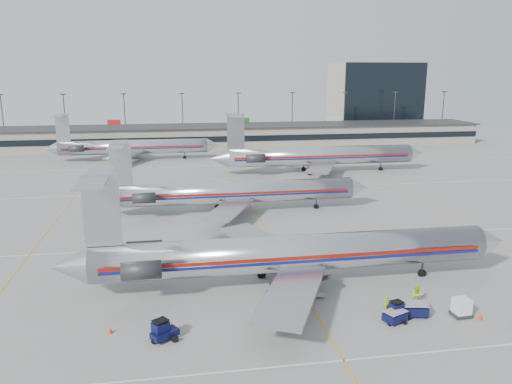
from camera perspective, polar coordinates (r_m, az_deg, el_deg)
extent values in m
plane|color=gray|center=(56.27, 3.89, -8.98)|extent=(260.00, 260.00, 0.00)
cube|color=silver|center=(65.40, 1.88, -5.69)|extent=(160.00, 0.15, 0.02)
cube|color=gray|center=(150.20, -4.74, 6.36)|extent=(160.00, 16.00, 6.00)
cube|color=black|center=(142.17, -4.46, 6.04)|extent=(160.00, 0.20, 1.60)
cube|color=#2D2D30|center=(149.85, -4.76, 7.54)|extent=(162.00, 17.00, 0.30)
cylinder|color=#38383D|center=(170.87, -26.94, 7.34)|extent=(0.30, 0.30, 15.00)
cube|color=#2D2D30|center=(170.41, -27.21, 9.87)|extent=(1.60, 0.40, 0.35)
cylinder|color=#38383D|center=(166.41, -20.98, 7.77)|extent=(0.30, 0.30, 15.00)
cube|color=#2D2D30|center=(165.95, -21.20, 10.38)|extent=(1.60, 0.40, 0.35)
cylinder|color=#38383D|center=(163.82, -14.74, 8.14)|extent=(0.30, 0.30, 15.00)
cube|color=#2D2D30|center=(163.35, -14.90, 10.79)|extent=(1.60, 0.40, 0.35)
cylinder|color=#38383D|center=(163.19, -8.38, 8.42)|extent=(0.30, 0.30, 15.00)
cube|color=#2D2D30|center=(162.72, -8.47, 11.08)|extent=(1.60, 0.40, 0.35)
cylinder|color=#38383D|center=(164.54, -2.03, 8.59)|extent=(0.30, 0.30, 15.00)
cube|color=#2D2D30|center=(164.07, -2.05, 11.23)|extent=(1.60, 0.40, 0.35)
cylinder|color=#38383D|center=(167.81, 4.15, 8.66)|extent=(0.30, 0.30, 15.00)
cube|color=#2D2D30|center=(167.35, 4.19, 11.25)|extent=(1.60, 0.40, 0.35)
cylinder|color=#38383D|center=(172.91, 10.02, 8.63)|extent=(0.30, 0.30, 15.00)
cube|color=#2D2D30|center=(172.46, 10.13, 11.15)|extent=(1.60, 0.40, 0.35)
cylinder|color=#38383D|center=(179.68, 15.51, 8.53)|extent=(0.30, 0.30, 15.00)
cube|color=#2D2D30|center=(179.25, 15.66, 10.94)|extent=(1.60, 0.40, 0.35)
cylinder|color=#38383D|center=(187.93, 20.55, 8.36)|extent=(0.30, 0.30, 15.00)
cube|color=#2D2D30|center=(187.52, 20.74, 10.67)|extent=(1.60, 0.40, 0.35)
cube|color=tan|center=(193.59, 13.33, 10.46)|extent=(30.00, 20.00, 25.00)
cylinder|color=silver|center=(51.44, 4.49, -6.96)|extent=(40.47, 3.74, 3.74)
cone|color=silver|center=(60.34, 25.16, -5.13)|extent=(3.24, 3.74, 3.74)
cone|color=#ADADB2|center=(51.09, -20.55, -7.96)|extent=(3.64, 3.74, 3.74)
cube|color=maroon|center=(49.68, 5.01, -7.54)|extent=(38.45, 0.05, 0.35)
cube|color=navy|center=(49.83, 5.00, -7.97)|extent=(38.45, 0.05, 0.28)
cube|color=#ADADB2|center=(57.89, 0.83, -5.62)|extent=(9.41, 13.72, 0.32)
cube|color=#ADADB2|center=(45.03, 4.11, -11.43)|extent=(9.41, 13.72, 0.32)
cube|color=#ADADB2|center=(48.90, -17.23, -2.09)|extent=(3.44, 0.25, 6.88)
cube|color=#ADADB2|center=(48.21, -17.85, 1.61)|extent=(2.43, 10.62, 0.18)
cylinder|color=#2D2D30|center=(52.76, -12.61, -6.37)|extent=(3.64, 1.72, 1.72)
cylinder|color=#2D2D30|center=(47.38, -12.96, -8.72)|extent=(3.64, 1.72, 1.72)
cylinder|color=#2D2D30|center=(57.33, 18.47, -8.35)|extent=(0.20, 0.20, 1.67)
cylinder|color=#2D2D30|center=(49.66, 1.64, -11.07)|extent=(0.20, 0.20, 1.67)
cylinder|color=#2D2D30|center=(54.04, 0.64, -8.97)|extent=(0.20, 0.20, 1.67)
cylinder|color=black|center=(57.50, 18.43, -8.79)|extent=(0.91, 0.30, 0.91)
cylinder|color=silver|center=(78.14, -2.29, -0.01)|extent=(37.31, 3.45, 3.45)
cone|color=silver|center=(83.01, 11.64, 0.52)|extent=(2.98, 3.45, 3.45)
cone|color=#ADADB2|center=(78.34, -17.21, -0.58)|extent=(3.36, 3.45, 3.45)
cube|color=maroon|center=(76.44, -2.12, -0.21)|extent=(35.44, 0.05, 0.33)
cube|color=navy|center=(76.52, -2.12, -0.48)|extent=(35.44, 0.05, 0.26)
cube|color=#ADADB2|center=(84.48, -4.09, 0.34)|extent=(8.67, 12.64, 0.30)
cube|color=#ADADB2|center=(71.88, -3.10, -1.99)|extent=(8.67, 12.64, 0.30)
cube|color=#ADADB2|center=(76.97, -15.19, 3.04)|extent=(3.17, 0.23, 6.34)
cube|color=#ADADB2|center=(76.54, -15.53, 5.23)|extent=(2.24, 9.79, 0.17)
cylinder|color=#2D2D30|center=(80.23, -12.49, 0.24)|extent=(3.36, 1.59, 1.59)
cylinder|color=#2D2D30|center=(75.06, -12.68, -0.68)|extent=(3.36, 1.59, 1.59)
cylinder|color=#2D2D30|center=(81.36, 6.89, -1.37)|extent=(0.19, 0.19, 1.54)
cylinder|color=#2D2D30|center=(76.33, -4.14, -2.30)|extent=(0.19, 0.19, 1.54)
cylinder|color=#2D2D30|center=(80.63, -4.44, -1.44)|extent=(0.19, 0.19, 1.54)
cylinder|color=black|center=(81.47, 6.88, -1.67)|extent=(0.84, 0.28, 0.84)
cylinder|color=silver|center=(110.54, 7.46, 4.14)|extent=(40.93, 3.99, 3.99)
cone|color=silver|center=(118.86, 17.78, 4.26)|extent=(3.45, 3.99, 3.99)
cone|color=#ADADB2|center=(106.26, -4.21, 3.85)|extent=(3.88, 3.99, 3.99)
cube|color=maroon|center=(108.63, 7.77, 4.06)|extent=(38.89, 0.05, 0.38)
cube|color=navy|center=(108.70, 7.76, 3.83)|extent=(38.89, 0.05, 0.30)
cube|color=#ADADB2|center=(117.29, 5.37, 4.20)|extent=(10.02, 14.60, 0.34)
cube|color=#ADADB2|center=(103.00, 7.50, 2.85)|extent=(10.02, 14.60, 0.34)
cube|color=#ADADB2|center=(105.85, -2.34, 6.93)|extent=(3.66, 0.27, 7.32)
cube|color=#ADADB2|center=(105.47, -2.53, 8.78)|extent=(2.59, 11.31, 0.19)
cylinder|color=#2D2D30|center=(110.11, -0.56, 4.39)|extent=(3.88, 1.83, 1.83)
cylinder|color=#2D2D30|center=(104.13, -0.03, 3.86)|extent=(3.88, 1.83, 1.83)
cylinder|color=#2D2D30|center=(115.84, 14.07, 2.83)|extent=(0.22, 0.22, 1.78)
cylinder|color=#2D2D30|center=(107.71, 6.16, 2.38)|extent=(0.22, 0.22, 1.78)
cylinder|color=#2D2D30|center=(112.61, 5.46, 2.88)|extent=(0.22, 0.22, 1.78)
cylinder|color=black|center=(115.93, 14.05, 2.58)|extent=(0.97, 0.32, 0.97)
cylinder|color=silver|center=(129.32, -13.73, 5.03)|extent=(36.41, 3.55, 3.55)
cone|color=silver|center=(129.35, -4.95, 5.37)|extent=(3.07, 3.55, 3.55)
cone|color=#ADADB2|center=(132.32, -22.39, 4.59)|extent=(3.45, 3.55, 3.55)
cube|color=maroon|center=(127.54, -13.79, 4.98)|extent=(34.59, 0.05, 0.34)
cube|color=navy|center=(127.60, -13.78, 4.81)|extent=(34.59, 0.05, 0.27)
cube|color=#ADADB2|center=(136.23, -14.33, 5.00)|extent=(8.91, 12.99, 0.31)
cube|color=#ADADB2|center=(123.02, -14.81, 4.10)|extent=(8.91, 12.99, 0.31)
cube|color=#ADADB2|center=(131.05, -21.23, 6.83)|extent=(3.26, 0.24, 6.52)
cube|color=#ADADB2|center=(130.84, -21.47, 8.16)|extent=(2.30, 10.06, 0.17)
cylinder|color=#2D2D30|center=(133.64, -19.42, 5.04)|extent=(3.45, 1.63, 1.63)
cylinder|color=#2D2D30|center=(128.32, -19.82, 4.69)|extent=(3.45, 1.63, 1.63)
cylinder|color=#2D2D30|center=(129.37, -8.15, 4.14)|extent=(0.19, 0.19, 1.58)
cylinder|color=#2D2D30|center=(127.70, -15.03, 3.69)|extent=(0.19, 0.19, 1.58)
cylinder|color=#2D2D30|center=(132.22, -14.85, 4.02)|extent=(0.19, 0.19, 1.58)
cylinder|color=black|center=(129.44, -8.15, 3.94)|extent=(0.86, 0.29, 0.86)
cube|color=#090C33|center=(43.28, -10.38, -15.65)|extent=(2.49, 2.19, 0.51)
cube|color=#090C33|center=(42.99, -10.84, -14.94)|extent=(1.59, 1.53, 0.92)
cube|color=black|center=(42.71, -10.88, -14.22)|extent=(1.52, 1.46, 0.08)
cylinder|color=black|center=(43.84, -9.25, -15.60)|extent=(0.57, 0.18, 0.57)
cylinder|color=black|center=(42.95, -9.24, -16.26)|extent=(0.57, 0.18, 0.57)
cylinder|color=black|center=(43.89, -11.47, -15.67)|extent=(0.57, 0.18, 0.57)
cylinder|color=black|center=(43.00, -11.51, -16.33)|extent=(0.57, 0.18, 0.57)
cube|color=#090C33|center=(47.81, 16.02, -13.10)|extent=(2.16, 1.41, 0.45)
cube|color=#090C33|center=(47.46, 15.76, -12.56)|extent=(1.26, 1.12, 0.81)
cube|color=black|center=(47.23, 15.81, -11.97)|extent=(1.20, 1.07, 0.07)
cylinder|color=black|center=(48.57, 16.56, -13.02)|extent=(0.51, 0.16, 0.51)
cylinder|color=black|center=(47.85, 17.04, -13.47)|extent=(0.51, 0.16, 0.51)
cylinder|color=black|center=(47.99, 14.97, -13.25)|extent=(0.51, 0.16, 0.51)
cylinder|color=black|center=(47.26, 15.43, -13.71)|extent=(0.51, 0.16, 0.51)
cube|color=#090C33|center=(48.45, 17.67, -12.67)|extent=(2.42, 1.87, 0.80)
cube|color=gray|center=(48.21, 17.72, -12.06)|extent=(2.42, 1.87, 0.07)
cylinder|color=black|center=(49.48, 18.15, -12.69)|extent=(0.41, 0.16, 0.41)
cylinder|color=black|center=(48.49, 18.85, -13.30)|extent=(0.41, 0.16, 0.41)
cylinder|color=black|center=(48.80, 16.43, -12.94)|extent=(0.41, 0.16, 0.41)
cylinder|color=black|center=(47.79, 17.10, -13.58)|extent=(0.41, 0.16, 0.41)
cube|color=#090C33|center=(46.88, 15.59, -13.55)|extent=(2.28, 1.96, 0.71)
cube|color=gray|center=(46.66, 15.63, -12.99)|extent=(2.28, 1.96, 0.06)
cylinder|color=black|center=(47.78, 16.07, -13.54)|extent=(0.36, 0.14, 0.36)
cylinder|color=black|center=(46.89, 16.66, -14.13)|extent=(0.36, 0.14, 0.36)
cylinder|color=black|center=(47.22, 14.47, -13.77)|extent=(0.36, 0.14, 0.36)
cylinder|color=black|center=(46.33, 15.04, -14.37)|extent=(0.36, 0.14, 0.36)
cube|color=#2D2D30|center=(49.93, 22.36, -12.78)|extent=(1.69, 1.43, 0.27)
cube|color=silver|center=(49.59, 22.45, -11.93)|extent=(1.41, 1.33, 1.36)
cylinder|color=black|center=(50.71, 22.65, -12.54)|extent=(0.22, 0.11, 0.22)
cylinder|color=black|center=(49.90, 23.32, -13.04)|extent=(0.22, 0.11, 0.22)
cylinder|color=black|center=(50.08, 21.39, -12.76)|extent=(0.22, 0.11, 0.22)
cylinder|color=black|center=(49.26, 22.04, -13.27)|extent=(0.22, 0.11, 0.22)
cube|color=gray|center=(50.36, 5.88, -11.29)|extent=(3.65, 2.02, 0.48)
cube|color=#2D2D30|center=(50.06, 6.56, -10.08)|extent=(3.61, 1.66, 1.24)
cylinder|color=black|center=(51.23, 7.09, -11.11)|extent=(0.48, 0.15, 0.48)
cylinder|color=black|center=(50.31, 7.44, -11.60)|extent=(0.48, 0.15, 0.48)
cylinder|color=black|center=(50.61, 4.33, -11.36)|extent=(0.48, 0.15, 0.48)
cylinder|color=black|center=(49.69, 4.62, -11.86)|extent=(0.48, 0.15, 0.48)
imported|color=#94C312|center=(48.35, 14.75, -12.27)|extent=(0.71, 0.63, 1.64)
imported|color=#BDDE14|center=(50.68, 17.91, -11.09)|extent=(1.18, 1.13, 1.91)
cone|color=#F43008|center=(49.87, 24.25, -12.91)|extent=(0.47, 0.47, 0.60)
cone|color=#F43008|center=(45.43, -16.33, -14.90)|extent=(0.51, 0.51, 0.57)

